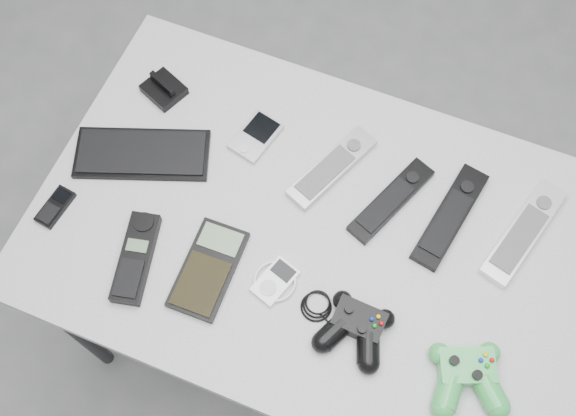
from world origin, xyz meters
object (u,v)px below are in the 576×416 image
at_px(remote_silver_a, 332,167).
at_px(remote_black_a, 391,200).
at_px(mobile_phone, 55,207).
at_px(controller_green, 468,375).
at_px(calculator, 208,269).
at_px(pda, 256,136).
at_px(desk, 316,244).
at_px(cordless_handset, 136,258).
at_px(pda_keyboard, 142,154).
at_px(remote_black_b, 450,216).
at_px(mp3_player, 275,281).
at_px(remote_silver_b, 524,232).
at_px(controller_black, 356,327).

xyz_separation_m(remote_silver_a, remote_black_a, (0.14, -0.02, -0.00)).
relative_size(mobile_phone, controller_green, 0.59).
bearing_deg(calculator, remote_silver_a, 62.51).
distance_m(pda, controller_green, 0.63).
xyz_separation_m(desk, cordless_handset, (-0.30, -0.19, 0.08)).
distance_m(pda_keyboard, mobile_phone, 0.20).
bearing_deg(pda, calculator, -71.03).
bearing_deg(controller_green, calculator, 155.95).
bearing_deg(calculator, remote_black_b, 33.61).
relative_size(calculator, mp3_player, 2.15).
height_order(pda, cordless_handset, cordless_handset).
bearing_deg(remote_black_b, calculator, -134.55).
xyz_separation_m(remote_black_a, remote_silver_b, (0.26, 0.03, 0.00)).
distance_m(remote_silver_b, calculator, 0.62).
distance_m(mobile_phone, controller_black, 0.64).
height_order(pda, remote_silver_a, remote_silver_a).
bearing_deg(desk, cordless_handset, -148.27).
relative_size(remote_silver_a, remote_black_a, 1.01).
distance_m(desk, controller_green, 0.40).
bearing_deg(remote_silver_b, pda_keyboard, -155.06).
bearing_deg(remote_silver_b, controller_green, -79.27).
xyz_separation_m(pda_keyboard, mp3_player, (0.36, -0.15, -0.00)).
relative_size(desk, calculator, 5.84).
xyz_separation_m(desk, calculator, (-0.16, -0.15, 0.07)).
bearing_deg(controller_black, remote_silver_b, 54.26).
height_order(cordless_handset, controller_black, controller_black).
xyz_separation_m(desk, remote_black_b, (0.24, 0.13, 0.08)).
height_order(remote_silver_b, mp3_player, remote_silver_b).
bearing_deg(mp3_player, pda_keyboard, 174.92).
bearing_deg(desk, pda, 142.44).
distance_m(mobile_phone, controller_green, 0.86).
bearing_deg(remote_black_b, remote_black_a, -164.63).
bearing_deg(mp3_player, controller_green, 12.33).
relative_size(pda_keyboard, remote_black_a, 1.28).
bearing_deg(calculator, remote_silver_b, 27.61).
bearing_deg(pda_keyboard, desk, -23.98).
bearing_deg(controller_black, pda_keyboard, 163.88).
relative_size(remote_black_a, cordless_handset, 1.18).
relative_size(remote_silver_a, controller_green, 1.47).
xyz_separation_m(mobile_phone, cordless_handset, (0.20, -0.04, 0.01)).
xyz_separation_m(desk, remote_black_a, (0.12, 0.12, 0.08)).
xyz_separation_m(cordless_handset, controller_green, (0.65, 0.02, 0.01)).
bearing_deg(mp3_player, mobile_phone, -159.65).
height_order(calculator, controller_green, controller_green).
height_order(desk, remote_silver_a, remote_silver_a).
height_order(remote_black_b, controller_black, controller_black).
height_order(remote_black_b, cordless_handset, cordless_handset).
height_order(remote_silver_a, cordless_handset, cordless_handset).
xyz_separation_m(remote_silver_a, mobile_phone, (-0.49, -0.29, -0.00)).
bearing_deg(remote_silver_a, mobile_phone, -126.51).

